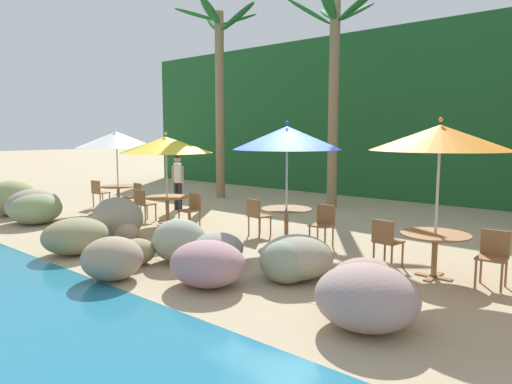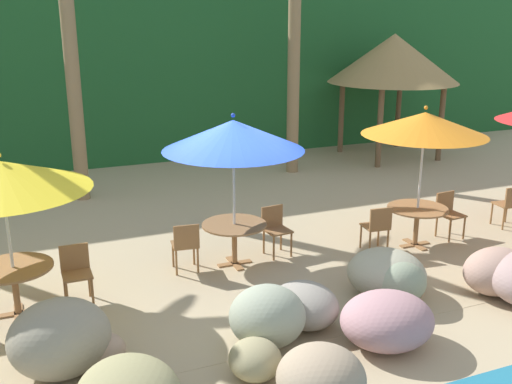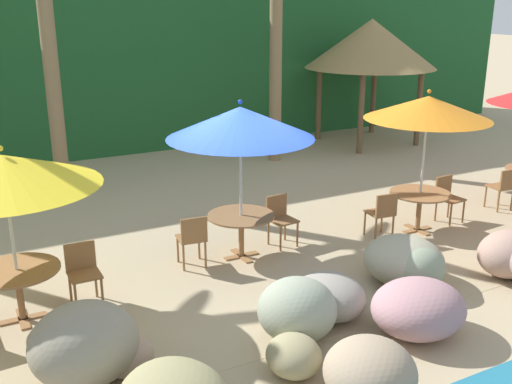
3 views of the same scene
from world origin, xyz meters
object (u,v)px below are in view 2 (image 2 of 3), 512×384
chair_blue_seaward (275,227)px  dining_table_orange (417,214)px  dining_table_yellow (14,275)px  umbrella_blue (233,135)px  palm_tree_second (67,9)px  palm_tree_third (296,7)px  umbrella_yellow (1,176)px  chair_orange_inland (377,225)px  umbrella_orange (425,124)px  palapa_hut (394,59)px  chair_orange_seaward (448,211)px  dining_table_blue (234,231)px  chair_blue_inland (186,243)px  chair_yellow_seaward (76,270)px  chair_red_inland (510,203)px

chair_blue_seaward → dining_table_orange: 2.65m
dining_table_yellow → umbrella_blue: 3.89m
palm_tree_second → palm_tree_third: palm_tree_second is taller
umbrella_yellow → chair_orange_inland: umbrella_yellow is taller
dining_table_yellow → umbrella_yellow: bearing=172.9°
umbrella_blue → dining_table_orange: size_ratio=2.38×
dining_table_yellow → palm_tree_third: bearing=38.8°
chair_blue_seaward → palm_tree_second: 6.61m
dining_table_yellow → chair_orange_inland: size_ratio=1.26×
chair_blue_seaward → palm_tree_second: (-2.77, 4.72, 3.71)m
umbrella_orange → palm_tree_third: size_ratio=0.40×
umbrella_yellow → chair_blue_seaward: (4.33, 0.66, -1.55)m
dining_table_yellow → palapa_hut: size_ratio=0.29×
dining_table_yellow → chair_orange_seaward: 7.74m
dining_table_blue → palapa_hut: size_ratio=0.29×
dining_table_orange → chair_orange_inland: bearing=-179.7°
palapa_hut → umbrella_blue: bearing=-140.6°
dining_table_yellow → dining_table_blue: size_ratio=1.00×
chair_orange_seaward → palapa_hut: palapa_hut is taller
dining_table_yellow → chair_blue_inland: (2.64, 0.48, -0.10)m
dining_table_blue → chair_yellow_seaward: bearing=-171.7°
dining_table_orange → chair_orange_inland: size_ratio=1.26×
chair_blue_inland → umbrella_orange: size_ratio=0.33×
palm_tree_third → palapa_hut: size_ratio=1.72×
chair_yellow_seaward → palapa_hut: palapa_hut is taller
chair_blue_seaward → chair_orange_inland: (1.71, -0.65, 0.00)m
umbrella_blue → chair_blue_seaward: bearing=12.0°
dining_table_yellow → chair_red_inland: 9.20m
palm_tree_third → umbrella_orange: bearing=-92.5°
umbrella_orange → chair_red_inland: umbrella_orange is taller
dining_table_blue → palm_tree_second: 6.38m
umbrella_blue → umbrella_yellow: bearing=-172.2°
umbrella_blue → palm_tree_second: (-1.93, 4.90, 1.97)m
chair_blue_seaward → chair_orange_inland: bearing=-20.7°
chair_yellow_seaward → chair_orange_inland: same height
chair_red_inland → palm_tree_third: size_ratio=0.13×
palm_tree_third → dining_table_orange: bearing=-92.5°
umbrella_yellow → chair_yellow_seaward: size_ratio=2.74×
umbrella_blue → palapa_hut: bearing=39.4°
palm_tree_third → dining_table_yellow: bearing=-141.2°
chair_blue_seaward → palm_tree_third: 6.92m
dining_table_yellow → chair_red_inland: bearing=0.6°
chair_orange_inland → umbrella_blue: bearing=169.5°
umbrella_yellow → dining_table_blue: bearing=7.8°
chair_blue_seaward → chair_red_inland: bearing=-6.5°
dining_table_yellow → chair_red_inland: size_ratio=1.26×
chair_blue_inland → chair_orange_seaward: same height
dining_table_blue → chair_orange_inland: (2.55, -0.47, -0.10)m
umbrella_orange → chair_red_inland: 2.91m
chair_orange_seaward → dining_table_blue: bearing=175.8°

